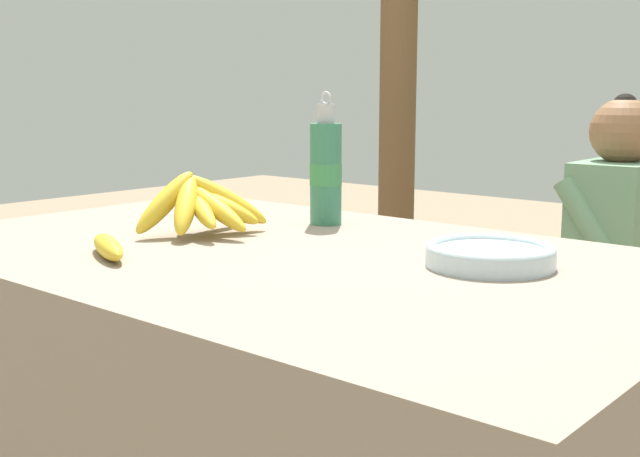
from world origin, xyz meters
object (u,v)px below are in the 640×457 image
(wooden_bench, at_px, (640,334))
(support_post_near, at_px, (399,23))
(water_bottle, at_px, (326,171))
(banana_bunch_ripe, at_px, (203,204))
(serving_bowl, at_px, (490,254))
(seated_vendor, at_px, (601,244))
(loose_banana_front, at_px, (108,247))

(wooden_bench, bearing_deg, support_post_near, 167.80)
(water_bottle, relative_size, support_post_near, 0.11)
(banana_bunch_ripe, relative_size, serving_bowl, 1.34)
(serving_bowl, bearing_deg, seated_vendor, 102.10)
(wooden_bench, bearing_deg, seated_vendor, -164.74)
(banana_bunch_ripe, distance_m, serving_bowl, 0.61)
(loose_banana_front, bearing_deg, serving_bowl, 34.18)
(serving_bowl, xyz_separation_m, loose_banana_front, (-0.56, -0.38, -0.00))
(banana_bunch_ripe, bearing_deg, seated_vendor, 73.69)
(banana_bunch_ripe, height_order, seated_vendor, seated_vendor)
(water_bottle, bearing_deg, seated_vendor, 74.86)
(wooden_bench, bearing_deg, loose_banana_front, -106.09)
(support_post_near, bearing_deg, water_bottle, -61.33)
(banana_bunch_ripe, xyz_separation_m, loose_banana_front, (0.04, -0.26, -0.05))
(water_bottle, relative_size, loose_banana_front, 1.55)
(loose_banana_front, bearing_deg, seated_vendor, 77.96)
(serving_bowl, bearing_deg, wooden_bench, 95.82)
(banana_bunch_ripe, bearing_deg, loose_banana_front, -80.92)
(banana_bunch_ripe, bearing_deg, wooden_bench, 69.13)
(serving_bowl, relative_size, water_bottle, 0.74)
(banana_bunch_ripe, distance_m, water_bottle, 0.30)
(water_bottle, height_order, seated_vendor, water_bottle)
(loose_banana_front, relative_size, support_post_near, 0.07)
(loose_banana_front, distance_m, wooden_bench, 1.65)
(loose_banana_front, height_order, support_post_near, support_post_near)
(banana_bunch_ripe, xyz_separation_m, seated_vendor, (0.36, 1.23, -0.22))
(support_post_near, bearing_deg, loose_banana_front, -70.90)
(water_bottle, bearing_deg, loose_banana_front, -96.33)
(banana_bunch_ripe, xyz_separation_m, serving_bowl, (0.60, 0.12, -0.04))
(wooden_bench, xyz_separation_m, seated_vendor, (-0.12, -0.03, 0.26))
(banana_bunch_ripe, distance_m, support_post_near, 1.67)
(serving_bowl, relative_size, wooden_bench, 0.16)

